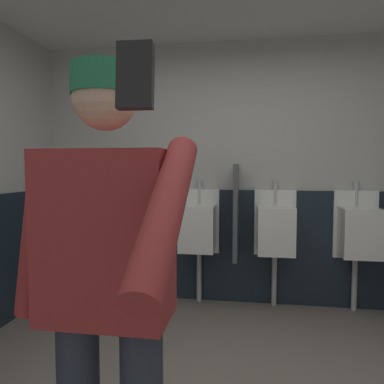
% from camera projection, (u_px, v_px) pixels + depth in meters
% --- Properties ---
extents(wall_back, '(4.66, 0.12, 2.61)m').
position_uv_depth(wall_back, '(241.00, 173.00, 3.68)').
color(wall_back, '#B2B2AD').
rests_on(wall_back, ground_plane).
extents(wainscot_band_back, '(4.06, 0.03, 1.14)m').
position_uv_depth(wainscot_band_back, '(240.00, 246.00, 3.66)').
color(wainscot_band_back, '#19232D').
rests_on(wainscot_band_back, ground_plane).
extents(urinal_left, '(0.40, 0.34, 1.24)m').
position_uv_depth(urinal_left, '(198.00, 227.00, 3.57)').
color(urinal_left, white).
rests_on(urinal_left, ground_plane).
extents(urinal_middle, '(0.40, 0.34, 1.24)m').
position_uv_depth(urinal_middle, '(276.00, 229.00, 3.45)').
color(urinal_middle, white).
rests_on(urinal_middle, ground_plane).
extents(urinal_right, '(0.40, 0.34, 1.24)m').
position_uv_depth(urinal_right, '(359.00, 232.00, 3.33)').
color(urinal_right, white).
rests_on(urinal_right, ground_plane).
extents(privacy_divider_panel, '(0.04, 0.40, 0.90)m').
position_uv_depth(privacy_divider_panel, '(236.00, 212.00, 3.43)').
color(privacy_divider_panel, '#4C4C51').
extents(person, '(0.62, 0.60, 1.68)m').
position_uv_depth(person, '(107.00, 288.00, 1.16)').
color(person, '#2D3342').
rests_on(person, ground_plane).
extents(cell_phone, '(0.06, 0.03, 0.11)m').
position_uv_depth(cell_phone, '(135.00, 76.00, 0.59)').
color(cell_phone, black).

